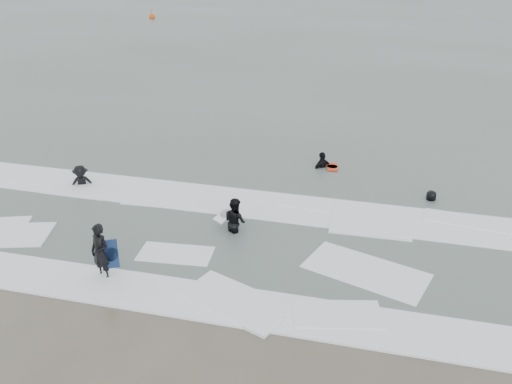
% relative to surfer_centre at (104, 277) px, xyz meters
% --- Properties ---
extents(ground, '(320.00, 320.00, 0.00)m').
position_rel_surfer_centre_xyz_m(ground, '(3.66, 0.22, 0.00)').
color(ground, brown).
rests_on(ground, ground).
extents(sea, '(320.00, 320.00, 0.00)m').
position_rel_surfer_centre_xyz_m(sea, '(3.66, 80.22, 0.06)').
color(sea, '#47544C').
rests_on(sea, ground).
extents(surfer_centre, '(0.80, 0.64, 1.91)m').
position_rel_surfer_centre_xyz_m(surfer_centre, '(0.00, 0.00, 0.00)').
color(surfer_centre, black).
rests_on(surfer_centre, ground).
extents(surfer_wading, '(1.17, 1.12, 1.90)m').
position_rel_surfer_centre_xyz_m(surfer_wading, '(3.18, 3.96, 0.00)').
color(surfer_wading, black).
rests_on(surfer_wading, ground).
extents(surfer_breaker, '(1.38, 1.16, 1.85)m').
position_rel_surfer_centre_xyz_m(surfer_breaker, '(-4.64, 6.10, 0.00)').
color(surfer_breaker, black).
rests_on(surfer_breaker, ground).
extents(surfer_right_near, '(1.11, 1.18, 1.96)m').
position_rel_surfer_centre_xyz_m(surfer_right_near, '(5.47, 11.08, 0.00)').
color(surfer_right_near, black).
rests_on(surfer_right_near, ground).
extents(surfer_right_far, '(0.93, 0.78, 1.62)m').
position_rel_surfer_centre_xyz_m(surfer_right_far, '(10.40, 8.50, 0.00)').
color(surfer_right_far, black).
rests_on(surfer_right_far, ground).
extents(surf_foam, '(30.03, 9.06, 0.09)m').
position_rel_surfer_centre_xyz_m(surf_foam, '(3.66, 3.92, 0.04)').
color(surf_foam, white).
rests_on(surf_foam, ground).
extents(bodyboards, '(6.25, 11.62, 1.25)m').
position_rel_surfer_centre_xyz_m(bodyboards, '(3.05, 5.17, 0.50)').
color(bodyboards, '#0E1E43').
rests_on(bodyboards, ground).
extents(buoy, '(1.00, 1.00, 1.65)m').
position_rel_surfer_centre_xyz_m(buoy, '(-32.72, 72.31, 0.42)').
color(buoy, '#D14109').
rests_on(buoy, ground).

